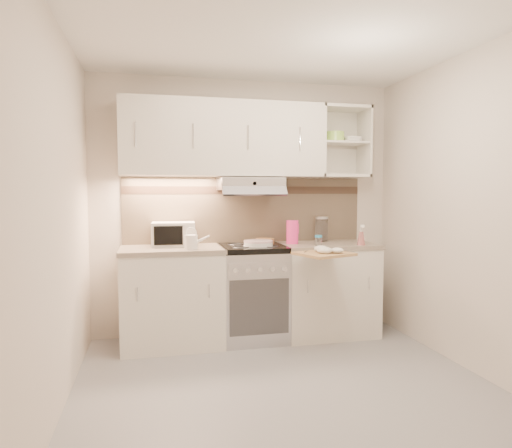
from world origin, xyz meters
name	(u,v)px	position (x,y,z in m)	size (l,w,h in m)	color
ground	(285,386)	(0.00, 0.00, 0.00)	(3.00, 3.00, 0.00)	gray
room_shell	(273,163)	(0.00, 0.37, 1.63)	(3.04, 2.84, 2.52)	beige
base_cabinet_left	(172,298)	(-0.75, 1.10, 0.43)	(0.90, 0.60, 0.86)	silver
worktop_left	(172,250)	(-0.75, 1.10, 0.88)	(0.92, 0.62, 0.04)	gray
base_cabinet_right	(326,291)	(0.75, 1.10, 0.43)	(0.90, 0.60, 0.86)	silver
worktop_right	(327,245)	(0.75, 1.10, 0.88)	(0.92, 0.62, 0.04)	gray
electric_range	(252,292)	(0.00, 1.10, 0.45)	(0.60, 0.60, 0.90)	#B7B7BC
microwave	(173,234)	(-0.73, 1.22, 1.01)	(0.41, 0.31, 0.22)	silver
watering_can	(192,241)	(-0.58, 0.94, 0.97)	(0.23, 0.12, 0.19)	silver
plate_stack	(258,243)	(0.04, 1.04, 0.93)	(0.27, 0.27, 0.06)	white
bread_loaf	(265,241)	(0.16, 1.25, 0.92)	(0.18, 0.18, 0.05)	#A37049
pink_pitcher	(292,232)	(0.41, 1.14, 1.02)	(0.12, 0.11, 0.23)	#FF3088
glass_jar	(322,229)	(0.77, 1.30, 1.03)	(0.13, 0.13, 0.25)	white
spice_jar	(318,240)	(0.59, 0.92, 0.95)	(0.07, 0.07, 0.10)	silver
spray_bottle	(361,237)	(1.01, 0.88, 0.98)	(0.08, 0.08, 0.21)	pink
cutting_board	(324,254)	(0.51, 0.58, 0.87)	(0.42, 0.38, 0.02)	tan
dish_towel	(328,249)	(0.54, 0.56, 0.92)	(0.24, 0.21, 0.07)	white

